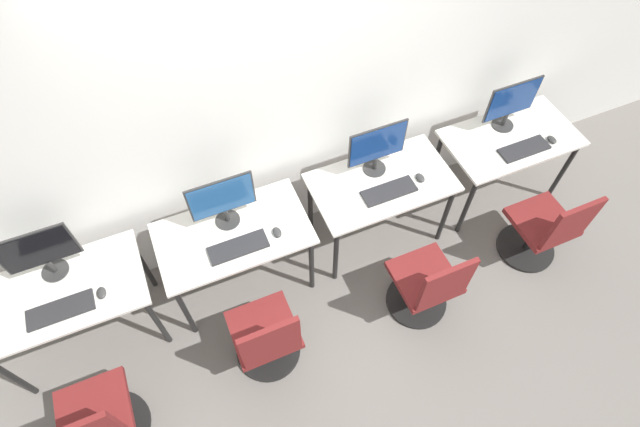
{
  "coord_description": "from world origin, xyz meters",
  "views": [
    {
      "loc": [
        -0.76,
        -1.68,
        3.69
      ],
      "look_at": [
        0.0,
        0.12,
        0.88
      ],
      "focal_mm": 28.0,
      "sensor_mm": 36.0,
      "label": 1
    }
  ],
  "objects_px": {
    "office_chair_far_left": "(99,423)",
    "keyboard_left": "(238,247)",
    "office_chair_left": "(267,340)",
    "monitor_far_right": "(511,103)",
    "monitor_far_left": "(39,252)",
    "keyboard_far_left": "(61,310)",
    "keyboard_right": "(389,191)",
    "mouse_far_left": "(101,293)",
    "monitor_right": "(377,147)",
    "mouse_right": "(420,178)",
    "monitor_left": "(222,200)",
    "office_chair_right": "(427,287)",
    "mouse_left": "(277,232)",
    "keyboard_far_right": "(524,149)",
    "mouse_far_right": "(552,140)",
    "office_chair_far_right": "(544,231)"
  },
  "relations": [
    {
      "from": "office_chair_far_left",
      "to": "keyboard_left",
      "type": "height_order",
      "value": "office_chair_far_left"
    },
    {
      "from": "office_chair_left",
      "to": "monitor_far_right",
      "type": "xyz_separation_m",
      "value": [
        2.38,
        0.83,
        0.62
      ]
    },
    {
      "from": "monitor_far_left",
      "to": "keyboard_far_left",
      "type": "xyz_separation_m",
      "value": [
        -0.0,
        -0.31,
        -0.23
      ]
    },
    {
      "from": "keyboard_right",
      "to": "office_chair_far_left",
      "type": "bearing_deg",
      "value": -164.01
    },
    {
      "from": "mouse_far_left",
      "to": "office_chair_far_left",
      "type": "relative_size",
      "value": 0.1
    },
    {
      "from": "monitor_right",
      "to": "mouse_right",
      "type": "height_order",
      "value": "monitor_right"
    },
    {
      "from": "office_chair_far_left",
      "to": "monitor_left",
      "type": "relative_size",
      "value": 1.92
    },
    {
      "from": "office_chair_far_left",
      "to": "monitor_far_right",
      "type": "relative_size",
      "value": 1.92
    },
    {
      "from": "monitor_far_right",
      "to": "keyboard_far_left",
      "type": "bearing_deg",
      "value": -175.52
    },
    {
      "from": "office_chair_left",
      "to": "office_chair_right",
      "type": "relative_size",
      "value": 1.0
    },
    {
      "from": "keyboard_far_left",
      "to": "monitor_left",
      "type": "height_order",
      "value": "monitor_left"
    },
    {
      "from": "monitor_far_left",
      "to": "mouse_left",
      "type": "height_order",
      "value": "monitor_far_left"
    },
    {
      "from": "office_chair_left",
      "to": "office_chair_right",
      "type": "xyz_separation_m",
      "value": [
        1.22,
        -0.08,
        0.0
      ]
    },
    {
      "from": "monitor_far_left",
      "to": "keyboard_right",
      "type": "relative_size",
      "value": 1.11
    },
    {
      "from": "office_chair_far_left",
      "to": "office_chair_right",
      "type": "distance_m",
      "value": 2.38
    },
    {
      "from": "monitor_right",
      "to": "keyboard_far_right",
      "type": "relative_size",
      "value": 1.11
    },
    {
      "from": "monitor_far_left",
      "to": "mouse_far_right",
      "type": "relative_size",
      "value": 5.1
    },
    {
      "from": "office_chair_right",
      "to": "mouse_left",
      "type": "bearing_deg",
      "value": 145.11
    },
    {
      "from": "mouse_far_left",
      "to": "keyboard_far_left",
      "type": "bearing_deg",
      "value": -176.44
    },
    {
      "from": "monitor_right",
      "to": "office_chair_right",
      "type": "xyz_separation_m",
      "value": [
        0.02,
        -0.9,
        -0.62
      ]
    },
    {
      "from": "office_chair_far_left",
      "to": "office_chair_far_right",
      "type": "distance_m",
      "value": 3.49
    },
    {
      "from": "keyboard_left",
      "to": "mouse_far_right",
      "type": "xyz_separation_m",
      "value": [
        2.63,
        -0.03,
        0.01
      ]
    },
    {
      "from": "keyboard_right",
      "to": "keyboard_far_right",
      "type": "xyz_separation_m",
      "value": [
        1.18,
        -0.04,
        0.0
      ]
    },
    {
      "from": "monitor_far_left",
      "to": "mouse_far_left",
      "type": "relative_size",
      "value": 5.1
    },
    {
      "from": "keyboard_left",
      "to": "monitor_far_right",
      "type": "bearing_deg",
      "value": 6.63
    },
    {
      "from": "monitor_left",
      "to": "keyboard_left",
      "type": "xyz_separation_m",
      "value": [
        0.0,
        -0.25,
        -0.23
      ]
    },
    {
      "from": "mouse_left",
      "to": "keyboard_far_right",
      "type": "xyz_separation_m",
      "value": [
        2.08,
        -0.03,
        -0.01
      ]
    },
    {
      "from": "office_chair_left",
      "to": "office_chair_far_right",
      "type": "bearing_deg",
      "value": -0.35
    },
    {
      "from": "keyboard_far_right",
      "to": "keyboard_right",
      "type": "bearing_deg",
      "value": 177.86
    },
    {
      "from": "keyboard_far_left",
      "to": "monitor_left",
      "type": "distance_m",
      "value": 1.23
    },
    {
      "from": "mouse_far_left",
      "to": "monitor_far_right",
      "type": "relative_size",
      "value": 0.2
    },
    {
      "from": "monitor_far_left",
      "to": "keyboard_far_left",
      "type": "height_order",
      "value": "monitor_far_left"
    },
    {
      "from": "monitor_right",
      "to": "mouse_right",
      "type": "relative_size",
      "value": 5.1
    },
    {
      "from": "keyboard_right",
      "to": "office_chair_far_right",
      "type": "xyz_separation_m",
      "value": [
        1.12,
        -0.59,
        -0.38
      ]
    },
    {
      "from": "monitor_right",
      "to": "keyboard_right",
      "type": "xyz_separation_m",
      "value": [
        0.0,
        -0.25,
        -0.23
      ]
    },
    {
      "from": "mouse_left",
      "to": "monitor_right",
      "type": "distance_m",
      "value": 0.96
    },
    {
      "from": "monitor_far_left",
      "to": "mouse_right",
      "type": "distance_m",
      "value": 2.66
    },
    {
      "from": "keyboard_left",
      "to": "office_chair_far_right",
      "type": "xyz_separation_m",
      "value": [
        2.31,
        -0.57,
        -0.38
      ]
    },
    {
      "from": "mouse_far_right",
      "to": "office_chair_far_right",
      "type": "distance_m",
      "value": 0.74
    },
    {
      "from": "keyboard_far_left",
      "to": "office_chair_right",
      "type": "distance_m",
      "value": 2.5
    },
    {
      "from": "monitor_far_left",
      "to": "keyboard_left",
      "type": "xyz_separation_m",
      "value": [
        1.18,
        -0.31,
        -0.23
      ]
    },
    {
      "from": "monitor_left",
      "to": "mouse_left",
      "type": "relative_size",
      "value": 5.1
    },
    {
      "from": "monitor_far_left",
      "to": "mouse_left",
      "type": "xyz_separation_m",
      "value": [
        1.47,
        -0.3,
        -0.23
      ]
    },
    {
      "from": "mouse_far_left",
      "to": "mouse_far_right",
      "type": "bearing_deg",
      "value": -0.66
    },
    {
      "from": "office_chair_far_left",
      "to": "office_chair_far_right",
      "type": "xyz_separation_m",
      "value": [
        3.49,
        0.09,
        0.0
      ]
    },
    {
      "from": "monitor_left",
      "to": "office_chair_right",
      "type": "height_order",
      "value": "monitor_left"
    },
    {
      "from": "keyboard_far_right",
      "to": "mouse_right",
      "type": "bearing_deg",
      "value": 176.06
    },
    {
      "from": "office_chair_far_left",
      "to": "keyboard_right",
      "type": "bearing_deg",
      "value": 15.99
    },
    {
      "from": "keyboard_right",
      "to": "mouse_right",
      "type": "height_order",
      "value": "mouse_right"
    },
    {
      "from": "mouse_left",
      "to": "monitor_far_right",
      "type": "relative_size",
      "value": 0.2
    }
  ]
}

